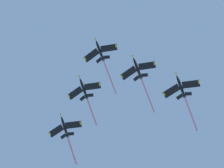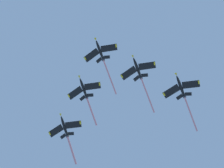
% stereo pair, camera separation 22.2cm
% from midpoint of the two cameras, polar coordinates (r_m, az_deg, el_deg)
% --- Properties ---
extents(jet_lead, '(20.14, 30.58, 15.68)m').
position_cam_midpoint_polar(jet_lead, '(162.49, -2.03, 5.48)').
color(jet_lead, black).
extents(jet_left_wing, '(20.13, 29.48, 16.21)m').
position_cam_midpoint_polar(jet_left_wing, '(157.35, 5.32, 2.04)').
color(jet_left_wing, black).
extents(jet_right_wing, '(20.13, 26.68, 14.19)m').
position_cam_midpoint_polar(jet_right_wing, '(162.92, -5.28, -1.83)').
color(jet_right_wing, black).
extents(jet_left_outer, '(20.12, 28.56, 15.84)m').
position_cam_midpoint_polar(jet_left_outer, '(156.27, 13.56, -1.47)').
color(jet_left_outer, black).
extents(jet_right_outer, '(20.12, 26.27, 14.79)m').
position_cam_midpoint_polar(jet_right_outer, '(166.60, -8.97, -9.33)').
color(jet_right_outer, black).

